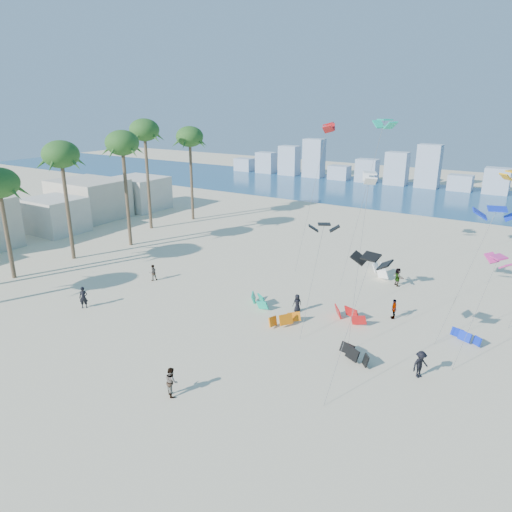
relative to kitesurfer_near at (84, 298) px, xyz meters
The scene contains 10 objects.
ground 12.13m from the kitesurfer_near, 41.47° to the right, with size 220.00×220.00×0.00m, color beige.
ocean 64.64m from the kitesurfer_near, 81.94° to the left, with size 220.00×220.00×0.00m, color navy.
kitesurfer_near is the anchor object (origin of this frame).
kitesurfer_mid 15.55m from the kitesurfer_near, 20.21° to the right, with size 0.88×0.69×1.81m, color gray.
kitesurfers_far 23.06m from the kitesurfer_near, 29.06° to the left, with size 37.26×16.12×1.81m.
grounded_kites 22.26m from the kitesurfer_near, 30.99° to the left, with size 18.60×20.11×1.10m.
flying_kites 29.56m from the kitesurfer_near, 32.45° to the left, with size 24.04×23.11×15.53m.
palm_row 17.92m from the kitesurfer_near, 145.93° to the left, with size 7.29×44.80×14.87m.
beachfront_buildings 27.82m from the kitesurfer_near, 152.53° to the left, with size 11.50×43.00×6.00m.
distant_skyline 74.44m from the kitesurfer_near, 83.93° to the left, with size 85.00×3.00×8.40m.
Camera 1 is at (22.62, -15.10, 16.75)m, focal length 33.19 mm.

